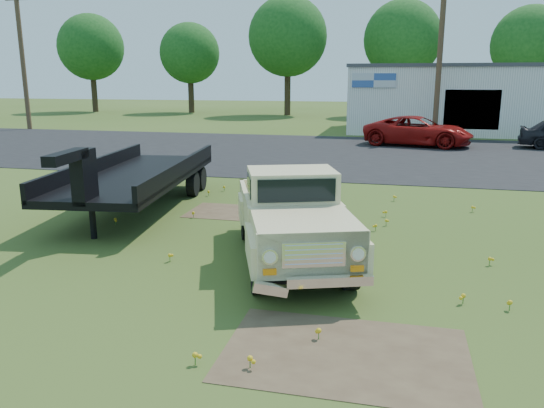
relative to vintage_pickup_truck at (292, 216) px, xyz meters
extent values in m
plane|color=#344D18|center=(-0.17, -0.25, -0.86)|extent=(140.00, 140.00, 0.00)
cube|color=black|center=(-0.17, 14.75, -0.86)|extent=(90.00, 14.00, 0.02)
cube|color=#4E3C29|center=(1.33, -3.25, -0.86)|extent=(3.00, 2.00, 0.01)
cube|color=#4E3C29|center=(-2.17, 3.25, -0.86)|extent=(2.20, 1.60, 0.01)
cube|color=silver|center=(5.83, 26.75, 1.14)|extent=(14.00, 8.00, 4.00)
cube|color=#3F3F44|center=(5.83, 26.75, 3.19)|extent=(14.20, 8.20, 0.20)
cube|color=black|center=(5.83, 22.80, 0.74)|extent=(3.00, 0.10, 2.20)
cube|color=silver|center=(0.33, 22.70, 2.34)|extent=(2.50, 0.08, 0.80)
cylinder|color=#493722|center=(-22.17, 21.75, 3.64)|extent=(0.30, 0.30, 9.00)
cylinder|color=#493722|center=(3.83, 21.75, 3.64)|extent=(0.30, 0.30, 9.00)
cylinder|color=#332617|center=(-28.17, 39.75, 0.94)|extent=(0.56, 0.56, 3.60)
sphere|color=#154917|center=(-28.17, 39.75, 5.46)|extent=(6.40, 6.40, 6.40)
cylinder|color=#332617|center=(-18.17, 40.75, 0.76)|extent=(0.56, 0.56, 3.24)
sphere|color=#154917|center=(-18.17, 40.75, 4.82)|extent=(5.76, 5.76, 5.76)
cylinder|color=#332617|center=(-8.17, 39.25, 1.12)|extent=(0.56, 0.56, 3.96)
sphere|color=#154917|center=(-8.17, 39.25, 6.09)|extent=(7.04, 7.04, 7.04)
cylinder|color=#332617|center=(1.83, 40.25, 1.03)|extent=(0.56, 0.56, 3.78)
sphere|color=#154917|center=(1.83, 40.25, 5.77)|extent=(6.72, 6.72, 6.72)
cylinder|color=#332617|center=(11.83, 38.75, 0.85)|extent=(0.56, 0.56, 3.42)
sphere|color=#154917|center=(11.83, 38.75, 5.14)|extent=(6.08, 6.08, 6.08)
imported|color=maroon|center=(2.81, 18.37, -0.13)|extent=(5.66, 3.50, 1.46)
camera|label=1|loc=(1.81, -9.22, 2.45)|focal=35.00mm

